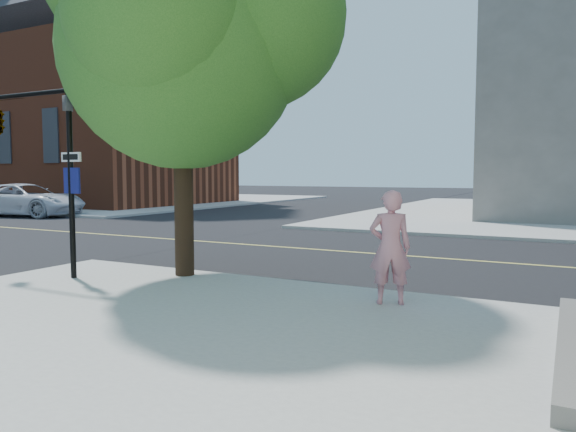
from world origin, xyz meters
The scene contains 9 objects.
ground centered at (0.00, 0.00, 0.00)m, with size 140.00×140.00×0.00m, color black.
road_ew centered at (0.00, 4.50, 0.01)m, with size 140.00×9.00×0.01m, color black.
sidewalk_nw centered at (-23.00, 21.50, 0.06)m, with size 26.00×25.00×0.12m, color #ACACA8.
church centered at (-20.00, 18.00, 7.18)m, with size 15.20×12.00×14.40m.
office_block centered at (-32.00, 21.98, 9.12)m, with size 12.00×14.08×18.00m.
man_on_phone centered at (6.15, -0.93, 0.96)m, with size 0.61×0.40×1.69m, color pink.
street_tree centered at (2.13, -0.49, 4.84)m, with size 5.51×5.01×7.31m.
signal_pole centered at (-1.38, -1.68, 3.05)m, with size 3.19×0.36×3.59m.
car_a centered at (-14.63, 8.50, 0.78)m, with size 2.60×5.63×1.57m, color silver.
Camera 1 is at (8.48, -8.65, 2.05)m, focal length 33.88 mm.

